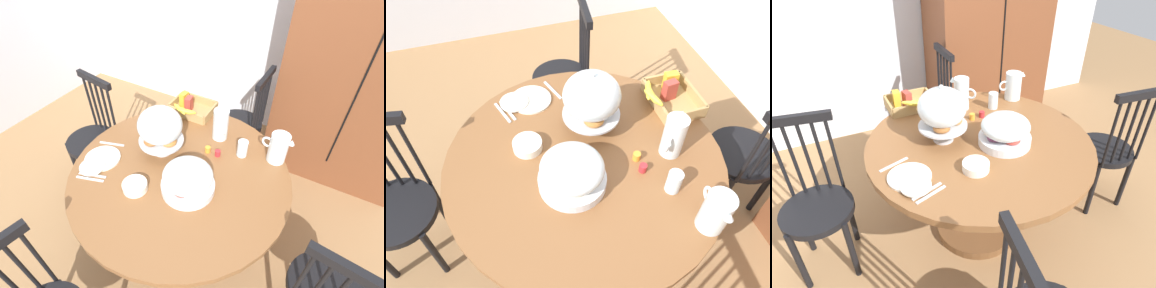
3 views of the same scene
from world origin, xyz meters
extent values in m
plane|color=#997047|center=(0.00, 0.00, 0.00)|extent=(10.00, 10.00, 0.00)
cube|color=brown|center=(0.76, 1.50, 0.95)|extent=(1.10, 0.56, 1.90)
cube|color=black|center=(0.76, 1.22, 1.04)|extent=(0.01, 0.01, 1.52)
cylinder|color=brown|center=(-0.03, 0.16, 0.72)|extent=(1.31, 1.31, 0.04)
cylinder|color=brown|center=(-0.03, 0.16, 0.39)|extent=(0.14, 0.14, 0.63)
cylinder|color=brown|center=(-0.03, 0.16, 0.03)|extent=(0.56, 0.56, 0.06)
cylinder|color=black|center=(0.79, 0.21, 0.23)|extent=(0.04, 0.04, 0.45)
cylinder|color=black|center=(0.76, -0.09, 0.69)|extent=(0.02, 0.02, 0.48)
cube|color=black|center=(0.90, -0.11, 0.95)|extent=(0.36, 0.08, 0.05)
cylinder|color=black|center=(-0.01, 1.12, 0.45)|extent=(0.40, 0.40, 0.04)
cylinder|color=black|center=(-0.15, 1.26, 0.23)|extent=(0.04, 0.04, 0.45)
cylinder|color=black|center=(-0.15, 0.98, 0.23)|extent=(0.04, 0.04, 0.45)
cylinder|color=black|center=(0.13, 1.25, 0.23)|extent=(0.04, 0.04, 0.45)
cylinder|color=black|center=(0.13, 0.97, 0.23)|extent=(0.04, 0.04, 0.45)
cylinder|color=black|center=(0.15, 1.25, 0.69)|extent=(0.02, 0.02, 0.48)
cylinder|color=black|center=(0.15, 1.18, 0.69)|extent=(0.02, 0.02, 0.48)
cylinder|color=black|center=(0.15, 1.11, 0.69)|extent=(0.02, 0.02, 0.48)
cylinder|color=black|center=(0.15, 1.04, 0.69)|extent=(0.02, 0.02, 0.48)
cylinder|color=black|center=(0.15, 0.97, 0.69)|extent=(0.02, 0.02, 0.48)
cube|color=black|center=(0.15, 1.11, 0.95)|extent=(0.04, 0.36, 0.05)
cylinder|color=black|center=(-0.97, 0.31, 0.45)|extent=(0.40, 0.40, 0.04)
cylinder|color=black|center=(-1.13, 0.19, 0.23)|extent=(0.04, 0.04, 0.45)
cylinder|color=black|center=(-0.86, 0.15, 0.23)|extent=(0.04, 0.04, 0.45)
cylinder|color=black|center=(-1.09, 0.47, 0.23)|extent=(0.04, 0.04, 0.45)
cylinder|color=black|center=(-0.81, 0.42, 0.23)|extent=(0.04, 0.04, 0.45)
cylinder|color=black|center=(-1.09, 0.48, 0.69)|extent=(0.02, 0.02, 0.48)
cylinder|color=black|center=(-1.02, 0.47, 0.69)|extent=(0.02, 0.02, 0.48)
cylinder|color=black|center=(-0.95, 0.46, 0.69)|extent=(0.02, 0.02, 0.48)
cylinder|color=black|center=(-0.88, 0.45, 0.69)|extent=(0.02, 0.02, 0.48)
cylinder|color=black|center=(-0.81, 0.44, 0.69)|extent=(0.02, 0.02, 0.48)
cube|color=black|center=(-0.95, 0.46, 0.95)|extent=(0.36, 0.09, 0.05)
cylinder|color=black|center=(-0.37, -0.74, 0.69)|extent=(0.02, 0.02, 0.48)
cylinder|color=black|center=(-0.35, -0.68, 0.69)|extent=(0.02, 0.02, 0.48)
cylinder|color=black|center=(-0.34, -0.61, 0.69)|extent=(0.02, 0.02, 0.48)
cylinder|color=silver|center=(-0.22, 0.26, 0.75)|extent=(0.12, 0.12, 0.02)
cylinder|color=silver|center=(-0.22, 0.26, 0.79)|extent=(0.03, 0.03, 0.09)
cylinder|color=silver|center=(-0.22, 0.26, 0.84)|extent=(0.28, 0.28, 0.01)
torus|color=#B27033|center=(-0.15, 0.25, 0.86)|extent=(0.10, 0.10, 0.03)
torus|color=#D19347|center=(-0.25, 0.32, 0.86)|extent=(0.10, 0.10, 0.03)
torus|color=#935628|center=(-0.25, 0.20, 0.86)|extent=(0.10, 0.10, 0.03)
ellipsoid|color=silver|center=(-0.22, 0.26, 0.95)|extent=(0.27, 0.27, 0.22)
sphere|color=silver|center=(-0.22, 0.26, 1.07)|extent=(0.02, 0.02, 0.02)
cylinder|color=silver|center=(0.08, 0.07, 0.77)|extent=(0.30, 0.30, 0.05)
ellipsoid|color=beige|center=(0.15, 0.07, 0.80)|extent=(0.09, 0.09, 0.03)
ellipsoid|color=#8CBF59|center=(0.08, 0.14, 0.80)|extent=(0.09, 0.09, 0.03)
ellipsoid|color=#6B2D4C|center=(0.01, 0.07, 0.80)|extent=(0.09, 0.09, 0.03)
ellipsoid|color=#CC3D33|center=(0.08, 0.00, 0.80)|extent=(0.09, 0.09, 0.03)
ellipsoid|color=silver|center=(0.08, 0.07, 0.85)|extent=(0.28, 0.28, 0.13)
cylinder|color=silver|center=(0.04, 0.56, 0.85)|extent=(0.10, 0.10, 0.22)
cylinder|color=orange|center=(0.04, 0.56, 0.82)|extent=(0.09, 0.09, 0.15)
cone|color=silver|center=(0.00, 0.61, 0.94)|extent=(0.05, 0.05, 0.03)
torus|color=silver|center=(0.09, 0.51, 0.86)|extent=(0.06, 0.06, 0.07)
cylinder|color=silver|center=(0.44, 0.54, 0.84)|extent=(0.11, 0.11, 0.19)
cylinder|color=white|center=(0.44, 0.54, 0.81)|extent=(0.10, 0.10, 0.13)
cone|color=silver|center=(0.50, 0.53, 0.92)|extent=(0.04, 0.04, 0.03)
torus|color=silver|center=(0.37, 0.55, 0.85)|extent=(0.08, 0.02, 0.07)
cube|color=tan|center=(-0.26, 0.73, 0.75)|extent=(0.30, 0.22, 0.01)
cube|color=tan|center=(-0.26, 0.62, 0.78)|extent=(0.30, 0.02, 0.07)
cube|color=tan|center=(-0.26, 0.84, 0.78)|extent=(0.30, 0.02, 0.07)
cube|color=tan|center=(-0.41, 0.73, 0.78)|extent=(0.02, 0.22, 0.07)
cube|color=tan|center=(-0.11, 0.73, 0.78)|extent=(0.02, 0.22, 0.07)
cube|color=gold|center=(-0.35, 0.75, 0.81)|extent=(0.05, 0.07, 0.11)
cube|color=#B23D33|center=(-0.29, 0.72, 0.81)|extent=(0.05, 0.08, 0.11)
ellipsoid|color=yellow|center=(-0.29, 0.59, 0.84)|extent=(0.14, 0.08, 0.05)
ellipsoid|color=yellow|center=(-0.26, 0.59, 0.84)|extent=(0.13, 0.03, 0.05)
ellipsoid|color=yellow|center=(-0.23, 0.59, 0.84)|extent=(0.14, 0.08, 0.05)
cylinder|color=white|center=(-0.50, 0.01, 0.75)|extent=(0.22, 0.22, 0.01)
cylinder|color=white|center=(-0.50, -0.08, 0.76)|extent=(0.15, 0.15, 0.01)
cylinder|color=white|center=(-0.18, -0.07, 0.76)|extent=(0.14, 0.14, 0.04)
cylinder|color=silver|center=(0.24, 0.47, 0.80)|extent=(0.06, 0.06, 0.11)
cylinder|color=#B7282D|center=(0.11, 0.39, 0.76)|extent=(0.04, 0.04, 0.04)
cylinder|color=orange|center=(0.04, 0.39, 0.76)|extent=(0.04, 0.04, 0.04)
cube|color=silver|center=(-0.46, -0.12, 0.74)|extent=(0.17, 0.06, 0.01)
cube|color=silver|center=(-0.45, -0.15, 0.74)|extent=(0.17, 0.06, 0.01)
cube|color=silver|center=(-0.54, 0.15, 0.74)|extent=(0.17, 0.06, 0.01)
camera|label=1|loc=(0.59, -0.79, 1.99)|focal=26.35mm
camera|label=2|loc=(0.94, -0.18, 2.06)|focal=33.50mm
camera|label=3|loc=(-0.79, -1.20, 1.77)|focal=30.06mm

